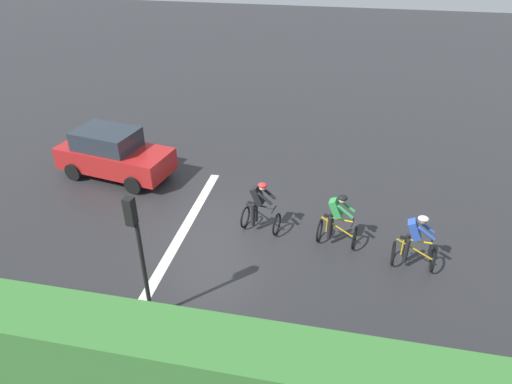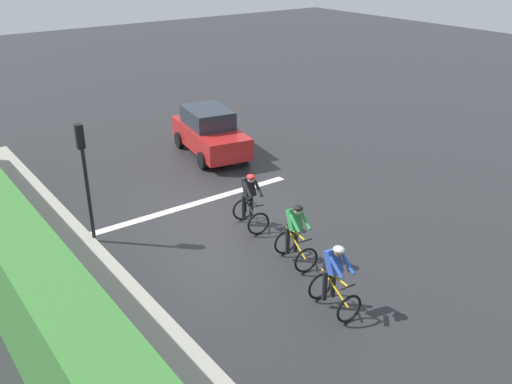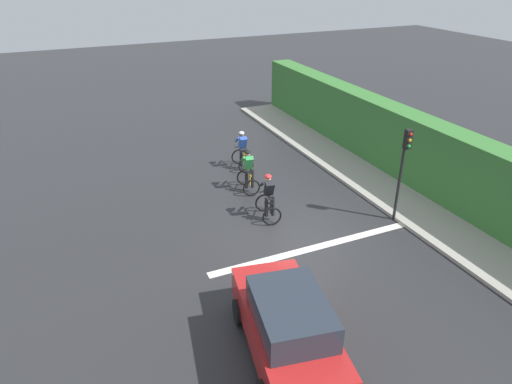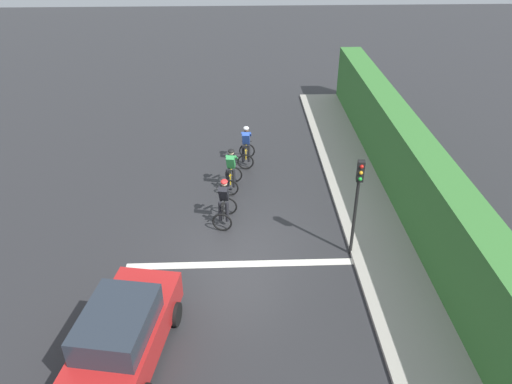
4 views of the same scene
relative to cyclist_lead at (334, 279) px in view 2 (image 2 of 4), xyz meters
name	(u,v)px [view 2 (image 2 of 4)]	position (x,y,z in m)	size (l,w,h in m)	color
ground_plane	(210,214)	(-0.32, -5.73, -0.80)	(80.00, 80.00, 0.00)	#28282B
sidewalk_kerb	(77,298)	(4.56, -3.73, -0.74)	(2.80, 23.40, 0.12)	#9E998E
stone_wall_low	(35,303)	(5.46, -3.73, -0.48)	(0.44, 23.40, 0.62)	gray
hedge_wall	(13,266)	(5.76, -3.73, 0.57)	(1.10, 23.40, 2.74)	#387533
road_marking_stop_line	(195,203)	(-0.32, -6.61, -0.79)	(7.00, 0.30, 0.01)	silver
cyclist_lead	(334,279)	(0.00, 0.00, 0.00)	(0.76, 1.13, 1.66)	black
cyclist_second	(295,235)	(-0.61, -2.07, 0.00)	(0.83, 1.17, 1.66)	black
cyclist_mid	(250,201)	(-0.83, -4.35, 0.00)	(0.86, 1.18, 1.66)	black
car_red	(210,132)	(-3.11, -10.17, 0.08)	(2.41, 4.33, 1.76)	#B21E1E
traffic_light_near_crossing	(84,166)	(3.15, -6.26, 1.43)	(0.22, 0.31, 3.34)	black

